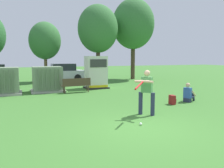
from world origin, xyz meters
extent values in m
plane|color=#3D752D|center=(0.00, 0.00, 0.00)|extent=(96.00, 96.00, 0.00)
cube|color=#9E9B93|center=(-4.51, 8.83, 0.06)|extent=(2.10, 1.70, 0.12)
cube|color=gray|center=(-4.51, 8.83, 0.87)|extent=(1.80, 1.40, 1.50)
cube|color=#63755B|center=(-4.38, 8.07, 0.87)|extent=(0.06, 0.12, 1.27)
cube|color=#63755B|center=(-4.12, 8.07, 0.87)|extent=(0.06, 0.12, 1.27)
cube|color=#63755B|center=(-3.87, 8.07, 0.87)|extent=(0.06, 0.12, 1.27)
cube|color=#9E9B93|center=(-1.90, 9.03, 0.06)|extent=(2.10, 1.70, 0.12)
cube|color=gray|center=(-1.90, 9.03, 0.87)|extent=(1.80, 1.40, 1.50)
cube|color=#63755B|center=(-2.54, 8.27, 0.87)|extent=(0.06, 0.12, 1.27)
cube|color=#63755B|center=(-2.29, 8.27, 0.87)|extent=(0.06, 0.12, 1.27)
cube|color=#63755B|center=(-2.03, 8.27, 0.87)|extent=(0.06, 0.12, 1.27)
cube|color=#63755B|center=(-1.78, 8.27, 0.87)|extent=(0.06, 0.12, 1.27)
cube|color=#63755B|center=(-1.52, 8.27, 0.87)|extent=(0.06, 0.12, 1.27)
cube|color=#63755B|center=(-1.27, 8.27, 0.87)|extent=(0.06, 0.12, 1.27)
cube|color=#262626|center=(1.52, 9.50, 0.05)|extent=(1.60, 1.40, 0.10)
cube|color=silver|center=(1.52, 9.50, 1.20)|extent=(1.40, 1.20, 2.20)
cube|color=#383838|center=(1.52, 8.88, 1.81)|extent=(1.19, 0.04, 0.55)
cube|color=yellow|center=(1.52, 8.88, 0.20)|extent=(1.33, 0.04, 0.16)
cube|color=#4C3828|center=(-0.27, 8.00, 0.45)|extent=(1.82, 0.50, 0.05)
cube|color=#4C3828|center=(-0.26, 7.82, 0.70)|extent=(1.80, 0.14, 0.44)
cylinder|color=#4C3828|center=(-1.04, 8.10, 0.21)|extent=(0.06, 0.06, 0.42)
cylinder|color=#4C3828|center=(0.49, 8.18, 0.21)|extent=(0.06, 0.06, 0.42)
cylinder|color=#4C3828|center=(-1.03, 7.82, 0.21)|extent=(0.06, 0.06, 0.42)
cylinder|color=#4C3828|center=(0.50, 7.90, 0.21)|extent=(0.06, 0.06, 0.42)
cylinder|color=#282D4C|center=(1.16, 1.20, 0.44)|extent=(0.16, 0.16, 0.88)
cylinder|color=#282D4C|center=(0.82, 1.53, 0.44)|extent=(0.16, 0.16, 0.88)
cube|color=#4C8C4C|center=(0.99, 1.36, 1.18)|extent=(0.45, 0.45, 0.60)
sphere|color=#DBAD89|center=(0.99, 1.36, 1.62)|extent=(0.23, 0.23, 0.23)
cylinder|color=#DBAD89|center=(0.79, 1.03, 1.34)|extent=(0.32, 0.53, 0.09)
cylinder|color=#DBAD89|center=(0.66, 1.16, 1.34)|extent=(0.53, 0.31, 0.09)
cylinder|color=red|center=(0.25, 0.62, 1.27)|extent=(0.64, 0.65, 0.21)
sphere|color=red|center=(0.55, 0.92, 1.34)|extent=(0.08, 0.08, 0.08)
sphere|color=white|center=(0.11, 0.22, 0.04)|extent=(0.09, 0.09, 0.09)
cube|color=#282D4C|center=(4.21, 2.88, 0.10)|extent=(0.36, 0.41, 0.20)
cube|color=#3359B2|center=(4.21, 2.88, 0.46)|extent=(0.35, 0.42, 0.52)
sphere|color=#DBAD89|center=(4.21, 2.88, 0.85)|extent=(0.22, 0.22, 0.22)
cylinder|color=#282D4C|center=(4.37, 3.07, 0.22)|extent=(0.46, 0.31, 0.13)
cylinder|color=#282D4C|center=(4.57, 3.17, 0.23)|extent=(0.32, 0.23, 0.46)
cylinder|color=#282D4C|center=(4.45, 2.89, 0.22)|extent=(0.46, 0.31, 0.13)
cylinder|color=#282D4C|center=(4.66, 2.99, 0.23)|extent=(0.32, 0.23, 0.46)
cylinder|color=#DBAD89|center=(4.31, 3.19, 0.42)|extent=(0.41, 0.25, 0.32)
cylinder|color=#DBAD89|center=(4.50, 2.77, 0.42)|extent=(0.41, 0.25, 0.32)
cube|color=maroon|center=(3.13, 2.66, 0.22)|extent=(0.21, 0.33, 0.44)
cube|color=maroon|center=(3.26, 2.66, 0.15)|extent=(0.07, 0.23, 0.22)
cylinder|color=brown|center=(-1.36, 15.32, 1.14)|extent=(0.28, 0.28, 2.28)
ellipsoid|color=#387038|center=(-1.36, 15.32, 3.69)|extent=(2.80, 2.80, 3.33)
cylinder|color=#4C3828|center=(3.14, 13.90, 1.47)|extent=(0.36, 0.36, 2.94)
ellipsoid|color=#387038|center=(3.14, 13.90, 4.77)|extent=(3.62, 3.62, 4.30)
cylinder|color=#4C3828|center=(7.15, 14.83, 1.70)|extent=(0.42, 0.42, 3.40)
ellipsoid|color=#387038|center=(7.15, 14.83, 5.51)|extent=(4.18, 4.18, 4.97)
cylinder|color=black|center=(-4.61, 15.08, 0.32)|extent=(0.65, 0.26, 0.64)
cylinder|color=black|center=(-4.71, 16.78, 0.32)|extent=(0.65, 0.26, 0.64)
cube|color=silver|center=(0.10, 15.58, 0.58)|extent=(4.25, 1.82, 0.80)
cube|color=#262B33|center=(0.25, 15.58, 1.30)|extent=(2.14, 1.62, 0.64)
cylinder|color=black|center=(-1.18, 14.69, 0.32)|extent=(0.65, 0.24, 0.64)
cylinder|color=black|center=(-1.23, 16.39, 0.32)|extent=(0.65, 0.24, 0.64)
cylinder|color=black|center=(1.42, 14.77, 0.32)|extent=(0.65, 0.24, 0.64)
cylinder|color=black|center=(1.38, 16.47, 0.32)|extent=(0.65, 0.24, 0.64)
camera|label=1|loc=(-3.49, -6.32, 2.23)|focal=37.11mm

